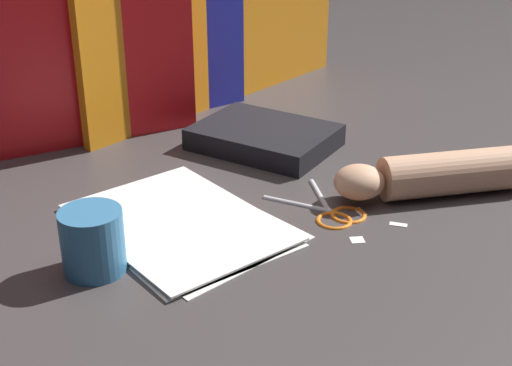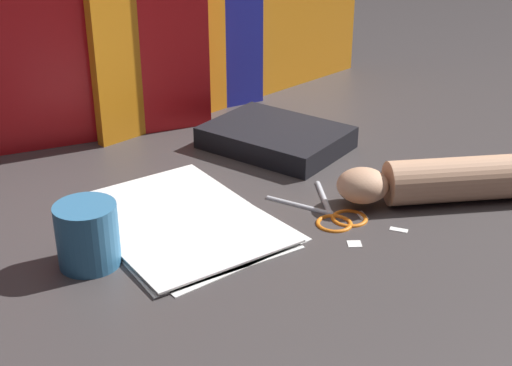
{
  "view_description": "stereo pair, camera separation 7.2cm",
  "coord_description": "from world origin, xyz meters",
  "px_view_note": "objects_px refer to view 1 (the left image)",
  "views": [
    {
      "loc": [
        -0.59,
        -0.79,
        0.52
      ],
      "look_at": [
        -0.0,
        -0.03,
        0.06
      ],
      "focal_mm": 50.0,
      "sensor_mm": 36.0,
      "label": 1
    },
    {
      "loc": [
        -0.53,
        -0.83,
        0.52
      ],
      "look_at": [
        -0.0,
        -0.03,
        0.06
      ],
      "focal_mm": 50.0,
      "sensor_mm": 36.0,
      "label": 2
    }
  ],
  "objects_px": {
    "hand_forearm": "(433,175)",
    "mug": "(93,241)",
    "scissors": "(331,210)",
    "book_closed": "(265,137)",
    "paper_stack": "(180,223)"
  },
  "relations": [
    {
      "from": "scissors",
      "to": "hand_forearm",
      "type": "bearing_deg",
      "value": -17.28
    },
    {
      "from": "paper_stack",
      "to": "book_closed",
      "type": "bearing_deg",
      "value": 29.16
    },
    {
      "from": "hand_forearm",
      "to": "mug",
      "type": "height_order",
      "value": "mug"
    },
    {
      "from": "book_closed",
      "to": "scissors",
      "type": "distance_m",
      "value": 0.28
    },
    {
      "from": "paper_stack",
      "to": "book_closed",
      "type": "height_order",
      "value": "book_closed"
    },
    {
      "from": "mug",
      "to": "book_closed",
      "type": "bearing_deg",
      "value": 23.63
    },
    {
      "from": "hand_forearm",
      "to": "mug",
      "type": "relative_size",
      "value": 3.59
    },
    {
      "from": "book_closed",
      "to": "mug",
      "type": "relative_size",
      "value": 3.35
    },
    {
      "from": "book_closed",
      "to": "mug",
      "type": "bearing_deg",
      "value": -156.37
    },
    {
      "from": "book_closed",
      "to": "hand_forearm",
      "type": "xyz_separation_m",
      "value": [
        0.09,
        -0.32,
        0.02
      ]
    },
    {
      "from": "mug",
      "to": "paper_stack",
      "type": "bearing_deg",
      "value": 11.98
    },
    {
      "from": "hand_forearm",
      "to": "mug",
      "type": "bearing_deg",
      "value": 166.41
    },
    {
      "from": "mug",
      "to": "hand_forearm",
      "type": "bearing_deg",
      "value": -13.59
    },
    {
      "from": "book_closed",
      "to": "hand_forearm",
      "type": "height_order",
      "value": "hand_forearm"
    },
    {
      "from": "scissors",
      "to": "mug",
      "type": "relative_size",
      "value": 1.89
    }
  ]
}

